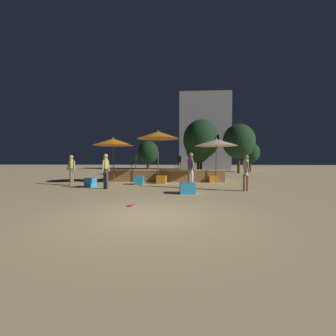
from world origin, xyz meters
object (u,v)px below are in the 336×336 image
background_tree_4 (250,153)px  patio_umbrella_1 (158,135)px  frisbee_disc (132,206)px  background_tree_2 (148,153)px  person_3 (71,169)px  person_0 (106,170)px  patio_umbrella_0 (113,142)px  patio_umbrella_2 (216,142)px  cube_seat_2 (162,180)px  cube_seat_4 (187,188)px  cube_seat_0 (213,179)px  background_tree_3 (198,150)px  person_1 (246,172)px  bistro_chair_1 (135,161)px  background_tree_0 (201,139)px  person_2 (191,169)px  cube_seat_1 (139,181)px  cube_seat_3 (90,182)px  bistro_chair_0 (178,161)px  background_tree_1 (239,141)px

background_tree_4 → patio_umbrella_1: bearing=-124.7°
frisbee_disc → background_tree_2: size_ratio=0.08×
person_3 → person_0: bearing=-114.8°
person_0 → patio_umbrella_0: bearing=-47.2°
patio_umbrella_2 → cube_seat_2: 4.04m
cube_seat_4 → cube_seat_0: bearing=70.5°
person_0 → background_tree_4: (11.78, 16.71, 1.35)m
cube_seat_0 → background_tree_3: 11.57m
person_0 → cube_seat_0: bearing=-115.0°
person_1 → bistro_chair_1: size_ratio=1.82×
cube_seat_0 → background_tree_0: size_ratio=0.09×
bistro_chair_1 → frisbee_disc: (1.79, -8.92, -1.32)m
cube_seat_0 → person_3: (-7.99, -2.19, 0.69)m
cube_seat_2 → person_1: size_ratio=0.36×
person_0 → frisbee_disc: size_ratio=6.97×
person_2 → background_tree_2: bearing=71.1°
cube_seat_1 → background_tree_0: background_tree_0 is taller
patio_umbrella_1 → background_tree_3: (3.27, 11.95, -0.33)m
patio_umbrella_2 → background_tree_0: size_ratio=0.47×
cube_seat_3 → background_tree_0: size_ratio=0.10×
patio_umbrella_2 → background_tree_0: bearing=89.7°
background_tree_0 → cube_seat_4: bearing=-96.8°
cube_seat_2 → person_0: (-2.45, -2.71, 0.69)m
cube_seat_0 → cube_seat_1: 4.63m
patio_umbrella_2 → background_tree_4: bearing=65.7°
bistro_chair_0 → cube_seat_3: bearing=-105.3°
cube_seat_4 → person_2: bearing=83.1°
cube_seat_0 → bistro_chair_1: (-5.24, 1.42, 1.13)m
person_1 → bistro_chair_0: bearing=102.8°
person_0 → background_tree_3: (5.50, 14.89, 1.66)m
cube_seat_0 → background_tree_3: background_tree_3 is taller
patio_umbrella_2 → cube_seat_3: bearing=-159.2°
background_tree_1 → background_tree_4: (2.13, 3.15, -1.10)m
patio_umbrella_1 → bistro_chair_1: bearing=132.5°
frisbee_disc → background_tree_2: 14.21m
background_tree_2 → background_tree_4: size_ratio=0.91×
patio_umbrella_0 → patio_umbrella_2: size_ratio=1.01×
bistro_chair_0 → frisbee_disc: bearing=-67.6°
patio_umbrella_1 → person_0: size_ratio=1.89×
cube_seat_3 → frisbee_disc: (3.22, -4.67, -0.22)m
patio_umbrella_1 → person_1: patio_umbrella_1 is taller
background_tree_1 → bistro_chair_0: bearing=-126.5°
cube_seat_4 → person_2: (0.21, 1.78, 0.75)m
cube_seat_0 → person_2: (-1.49, -3.03, 0.76)m
person_3 → background_tree_4: 20.93m
person_0 → bistro_chair_0: size_ratio=1.89×
cube_seat_0 → person_1: (0.94, -3.94, 0.66)m
patio_umbrella_0 → background_tree_1: bearing=46.2°
cube_seat_4 → background_tree_2: bearing=106.6°
cube_seat_1 → background_tree_4: 18.20m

